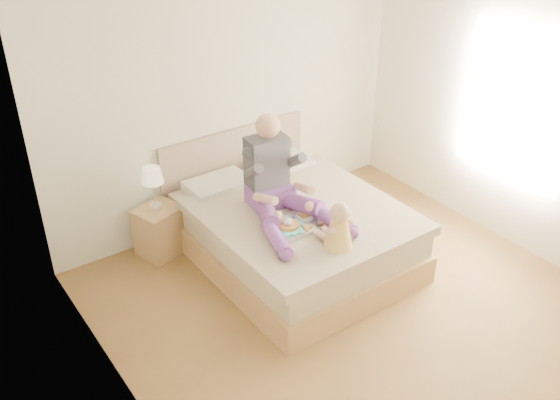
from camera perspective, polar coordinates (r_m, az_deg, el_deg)
room at (r=4.77m, az=9.40°, el=4.10°), size 4.02×4.22×2.71m
bed at (r=6.02m, az=0.85°, el=-2.59°), size 1.70×2.18×1.00m
nightstand at (r=6.22m, az=-10.93°, el=-2.77°), size 0.50×0.47×0.50m
lamp at (r=5.95m, az=-11.61°, el=2.01°), size 0.21×0.21×0.43m
adult at (r=5.61m, az=-0.26°, el=1.44°), size 0.78×1.14×0.92m
tray at (r=5.50m, az=1.59°, el=-2.06°), size 0.50×0.40×0.14m
baby at (r=5.19m, az=5.33°, el=-2.63°), size 0.27×0.37×0.41m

